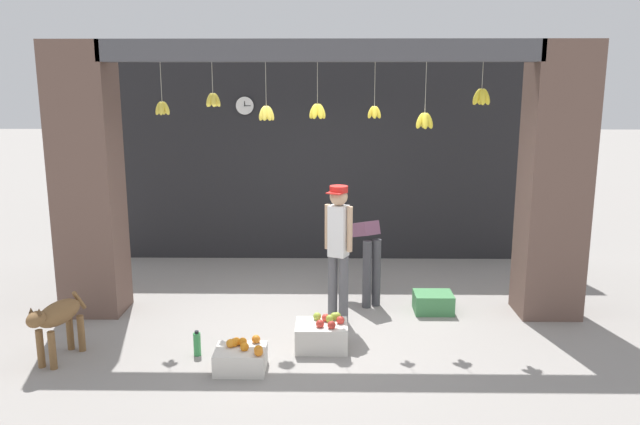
{
  "coord_description": "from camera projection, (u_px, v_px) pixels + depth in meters",
  "views": [
    {
      "loc": [
        0.1,
        -6.88,
        2.75
      ],
      "look_at": [
        0.0,
        0.4,
        1.21
      ],
      "focal_mm": 35.0,
      "sensor_mm": 36.0,
      "label": 1
    }
  ],
  "objects": [
    {
      "name": "ground_plane",
      "position": [
        320.0,
        321.0,
        7.3
      ],
      "size": [
        60.0,
        60.0,
        0.0
      ],
      "primitive_type": "plane",
      "color": "gray"
    },
    {
      "name": "shop_back_wall",
      "position": [
        322.0,
        157.0,
        9.61
      ],
      "size": [
        6.75,
        0.12,
        3.2
      ],
      "primitive_type": "cube",
      "color": "#232326",
      "rests_on": "ground_plane"
    },
    {
      "name": "shop_pillar_left",
      "position": [
        88.0,
        182.0,
        7.3
      ],
      "size": [
        0.7,
        0.6,
        3.2
      ],
      "primitive_type": "cube",
      "color": "brown",
      "rests_on": "ground_plane"
    },
    {
      "name": "shop_pillar_right",
      "position": [
        554.0,
        183.0,
        7.23
      ],
      "size": [
        0.7,
        0.6,
        3.2
      ],
      "primitive_type": "cube",
      "color": "brown",
      "rests_on": "ground_plane"
    },
    {
      "name": "storefront_awning",
      "position": [
        320.0,
        55.0,
        6.79
      ],
      "size": [
        4.85,
        0.27,
        0.97
      ],
      "color": "#4C4C51"
    },
    {
      "name": "dog",
      "position": [
        57.0,
        318.0,
        6.18
      ],
      "size": [
        0.38,
        0.83,
        0.66
      ],
      "rotation": [
        0.0,
        0.0,
        -1.84
      ],
      "color": "brown",
      "rests_on": "ground_plane"
    },
    {
      "name": "shopkeeper",
      "position": [
        338.0,
        243.0,
        7.11
      ],
      "size": [
        0.32,
        0.3,
        1.6
      ],
      "rotation": [
        0.0,
        0.0,
        2.68
      ],
      "color": "#56565B",
      "rests_on": "ground_plane"
    },
    {
      "name": "worker_stooping",
      "position": [
        361.0,
        245.0,
        7.83
      ],
      "size": [
        0.57,
        0.78,
        1.1
      ],
      "rotation": [
        0.0,
        0.0,
        0.54
      ],
      "color": "#424247",
      "rests_on": "ground_plane"
    },
    {
      "name": "fruit_crate_oranges",
      "position": [
        241.0,
        358.0,
        6.04
      ],
      "size": [
        0.49,
        0.41,
        0.3
      ],
      "color": "silver",
      "rests_on": "ground_plane"
    },
    {
      "name": "fruit_crate_apples",
      "position": [
        322.0,
        335.0,
        6.53
      ],
      "size": [
        0.54,
        0.43,
        0.35
      ],
      "color": "silver",
      "rests_on": "ground_plane"
    },
    {
      "name": "produce_box_green",
      "position": [
        433.0,
        302.0,
        7.56
      ],
      "size": [
        0.46,
        0.37,
        0.24
      ],
      "primitive_type": "cube",
      "color": "#42844C",
      "rests_on": "ground_plane"
    },
    {
      "name": "water_bottle",
      "position": [
        197.0,
        344.0,
        6.35
      ],
      "size": [
        0.08,
        0.08,
        0.27
      ],
      "color": "#38934C",
      "rests_on": "ground_plane"
    },
    {
      "name": "wall_clock",
      "position": [
        245.0,
        106.0,
        9.39
      ],
      "size": [
        0.28,
        0.03,
        0.28
      ],
      "color": "black"
    }
  ]
}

